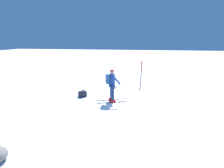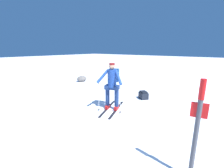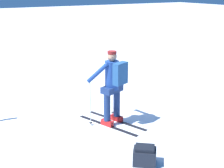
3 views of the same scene
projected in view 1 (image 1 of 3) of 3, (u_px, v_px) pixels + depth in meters
ground_plane at (127, 100)px, 8.11m from camera, size 80.00×80.00×0.00m
skier at (112, 84)px, 7.65m from camera, size 1.72×1.04×1.68m
dropped_backpack at (82, 94)px, 8.50m from camera, size 0.50×0.51×0.34m
trail_marker at (141, 72)px, 10.15m from camera, size 0.08×0.24×1.75m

